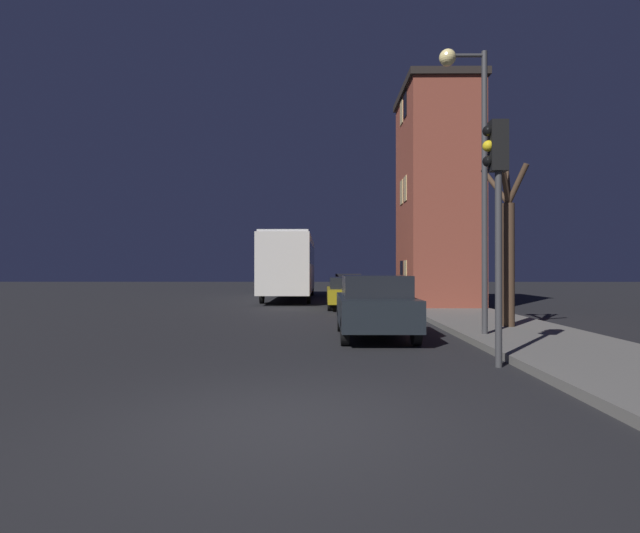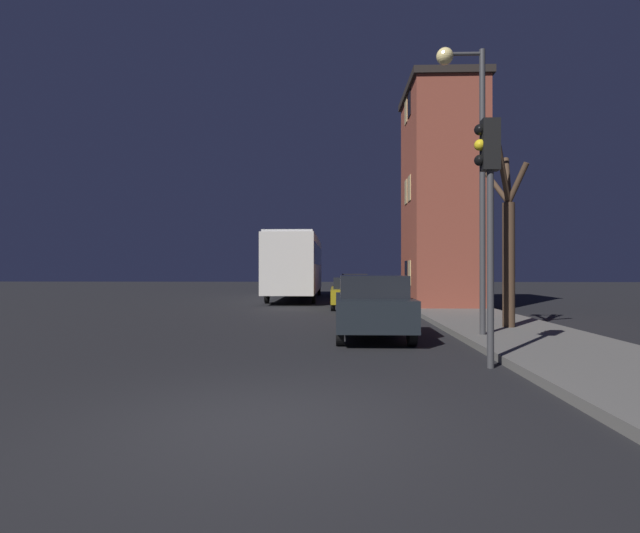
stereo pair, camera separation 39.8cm
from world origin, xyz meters
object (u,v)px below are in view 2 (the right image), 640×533
Objects in this scene: car_far_lane at (354,284)px; bare_tree at (508,242)px; traffic_light at (488,190)px; car_near_lane at (372,305)px; car_mid_lane at (352,292)px; streetlamp at (469,143)px; bus at (296,262)px.

bare_tree is at bearing -78.71° from car_far_lane.
traffic_light is 5.36m from bare_tree.
car_mid_lane is at bearing 91.15° from car_near_lane.
traffic_light is 4.71m from car_near_lane.
streetlamp reaches higher than car_far_lane.
car_far_lane is at bearing 93.90° from traffic_light.
traffic_light is (-0.55, -3.32, -1.66)m from streetlamp.
bare_tree is at bearing 67.78° from traffic_light.
traffic_light reaches higher than car_mid_lane.
bare_tree is at bearing 18.01° from car_near_lane.
streetlamp is 10.98m from car_mid_lane.
bare_tree reaches higher than traffic_light.
traffic_light reaches higher than car_near_lane.
car_far_lane is at bearing 96.16° from streetlamp.
bare_tree is 1.21× the size of car_near_lane.
streetlamp is 3.18m from bare_tree.
car_mid_lane is 9.58m from car_far_lane.
bare_tree reaches higher than car_near_lane.
bare_tree is 1.02× the size of car_mid_lane.
car_mid_lane is at bearing -65.79° from bus.
car_near_lane is at bearing -88.85° from car_mid_lane.
bare_tree is 0.41× the size of bus.
bus is at bearing -139.95° from car_far_lane.
bare_tree is 16.52m from bus.
streetlamp reaches higher than car_mid_lane.
streetlamp reaches higher than bus.
bus is at bearing 115.06° from bare_tree.
traffic_light is 20.53m from bus.
car_far_lane is (0.23, 19.08, -0.07)m from car_near_lane.
streetlamp reaches higher than bare_tree.
car_near_lane is at bearing 115.79° from traffic_light.
car_near_lane is at bearing -90.70° from car_far_lane.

